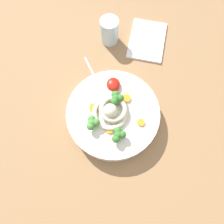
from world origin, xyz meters
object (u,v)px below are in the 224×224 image
at_px(soup_spoon, 103,93).
at_px(drinking_glass, 109,31).
at_px(soup_bowl, 112,115).
at_px(folded_napkin, 147,40).
at_px(noodle_pile, 111,111).

bearing_deg(soup_spoon, drinking_glass, -29.76).
height_order(soup_bowl, folded_napkin, soup_bowl).
bearing_deg(soup_spoon, folded_napkin, -58.64).
distance_m(noodle_pile, folded_napkin, 0.33).
xyz_separation_m(soup_bowl, noodle_pile, (-0.00, 0.00, 0.04)).
xyz_separation_m(soup_bowl, soup_spoon, (0.06, 0.02, 0.03)).
bearing_deg(soup_bowl, folded_napkin, -28.78).
bearing_deg(noodle_pile, folded_napkin, -29.23).
xyz_separation_m(soup_bowl, folded_napkin, (0.28, -0.15, -0.02)).
xyz_separation_m(noodle_pile, soup_spoon, (0.06, 0.02, -0.01)).
distance_m(soup_bowl, noodle_pile, 0.04).
bearing_deg(drinking_glass, soup_bowl, 176.45).
relative_size(soup_spoon, folded_napkin, 1.01).
height_order(soup_spoon, drinking_glass, drinking_glass).
bearing_deg(noodle_pile, soup_spoon, 15.79).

